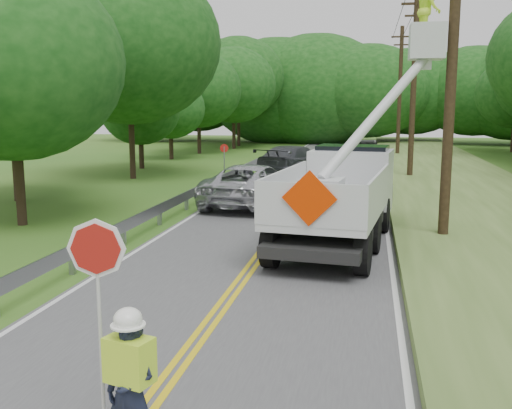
# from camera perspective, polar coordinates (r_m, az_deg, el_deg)

# --- Properties ---
(ground) EXTENTS (140.00, 140.00, 0.00)m
(ground) POSITION_cam_1_polar(r_m,az_deg,el_deg) (9.82, -6.86, -14.51)
(ground) COLOR #235617
(ground) RESTS_ON ground
(road) EXTENTS (7.20, 96.00, 0.03)m
(road) POSITION_cam_1_polar(r_m,az_deg,el_deg) (23.04, 3.77, -0.40)
(road) COLOR #4B4B4D
(road) RESTS_ON ground
(guardrail) EXTENTS (0.18, 48.00, 0.77)m
(guardrail) POSITION_cam_1_polar(r_m,az_deg,el_deg) (24.64, -5.27, 1.51)
(guardrail) COLOR gray
(guardrail) RESTS_ON ground
(utility_poles) EXTENTS (1.60, 43.30, 10.00)m
(utility_poles) POSITION_cam_1_polar(r_m,az_deg,el_deg) (25.66, 16.18, 12.05)
(utility_poles) COLOR black
(utility_poles) RESTS_ON ground
(tall_grass_verge) EXTENTS (7.00, 96.00, 0.30)m
(tall_grass_verge) POSITION_cam_1_polar(r_m,az_deg,el_deg) (23.25, 21.41, -0.61)
(tall_grass_verge) COLOR #476229
(tall_grass_verge) RESTS_ON ground
(treeline_left) EXTENTS (10.02, 54.93, 11.72)m
(treeline_left) POSITION_cam_1_polar(r_m,az_deg,el_deg) (40.85, -7.97, 12.32)
(treeline_left) COLOR #332319
(treeline_left) RESTS_ON ground
(treeline_horizon) EXTENTS (56.82, 13.62, 12.33)m
(treeline_horizon) POSITION_cam_1_polar(r_m,az_deg,el_deg) (64.64, 9.17, 10.79)
(treeline_horizon) COLOR #114111
(treeline_horizon) RESTS_ON ground
(flagger) EXTENTS (1.11, 0.56, 2.76)m
(flagger) POSITION_cam_1_polar(r_m,az_deg,el_deg) (6.90, -12.22, -16.35)
(flagger) COLOR #191E33
(flagger) RESTS_ON road
(bucket_truck) EXTENTS (4.56, 7.97, 7.42)m
(bucket_truck) POSITION_cam_1_polar(r_m,az_deg,el_deg) (17.92, 8.94, 1.99)
(bucket_truck) COLOR black
(bucket_truck) RESTS_ON road
(suv_silver) EXTENTS (3.50, 6.32, 1.68)m
(suv_silver) POSITION_cam_1_polar(r_m,az_deg,el_deg) (23.60, -0.36, 1.94)
(suv_silver) COLOR #B9BAC1
(suv_silver) RESTS_ON road
(suv_darkgrey) EXTENTS (4.12, 6.52, 1.76)m
(suv_darkgrey) POSITION_cam_1_polar(r_m,az_deg,el_deg) (33.59, 3.69, 4.27)
(suv_darkgrey) COLOR #36393D
(suv_darkgrey) RESTS_ON road
(stop_sign_permanent) EXTENTS (0.42, 0.20, 2.09)m
(stop_sign_permanent) POSITION_cam_1_polar(r_m,az_deg,el_deg) (29.93, -3.11, 4.49)
(stop_sign_permanent) COLOR gray
(stop_sign_permanent) RESTS_ON ground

